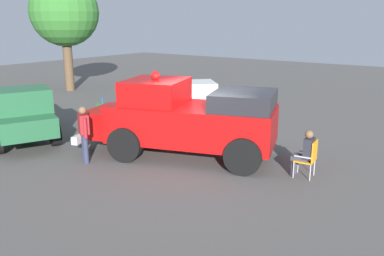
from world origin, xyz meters
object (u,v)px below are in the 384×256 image
Objects in this scene: vintage_fire_truck at (185,118)px; spectator_standing at (84,131)px; lawn_chair_by_car at (104,115)px; lawn_chair_near_truck at (309,156)px; parked_pickup at (18,111)px; spectator_seated at (305,152)px; classic_hot_rod at (185,98)px; lawn_chair_spare at (106,107)px; oak_tree_left at (64,13)px.

spectator_standing is (-2.17, 2.01, -0.23)m from vintage_fire_truck.
vintage_fire_truck reaches higher than lawn_chair_by_car.
lawn_chair_by_car is (0.66, 4.36, -0.61)m from vintage_fire_truck.
parked_pickup is at bearing 104.26° from lawn_chair_near_truck.
spectator_seated is (0.52, -3.59, -0.50)m from vintage_fire_truck.
classic_hot_rod reaches higher than lawn_chair_near_truck.
vintage_fire_truck is 5.69m from lawn_chair_spare.
spectator_standing is (-3.88, -3.38, 0.37)m from lawn_chair_spare.
lawn_chair_spare is at bearing 82.62° from lawn_chair_near_truck.
oak_tree_left reaches higher than lawn_chair_spare.
spectator_seated is at bearing -91.04° from lawn_chair_by_car.
classic_hot_rod is 10.26m from oak_tree_left.
vintage_fire_truck is 1.24× the size of parked_pickup.
lawn_chair_by_car is at bearing 39.67° from spectator_standing.
lawn_chair_by_car is at bearing 89.08° from lawn_chair_near_truck.
classic_hot_rod is at bearing 11.48° from spectator_standing.
oak_tree_left is (5.12, 16.44, 3.78)m from spectator_seated.
classic_hot_rod is at bearing -96.87° from oak_tree_left.
lawn_chair_near_truck is (-3.96, -7.08, -0.16)m from classic_hot_rod.
lawn_chair_spare is 9.06m from spectator_seated.
lawn_chair_spare is at bearing -7.33° from parked_pickup.
classic_hot_rod is at bearing -14.59° from lawn_chair_by_car.
parked_pickup reaches higher than classic_hot_rod.
lawn_chair_by_car is at bearing 81.40° from vintage_fire_truck.
oak_tree_left reaches higher than lawn_chair_by_car.
lawn_chair_spare is at bearing 41.04° from spectator_standing.
parked_pickup is 3.97× the size of spectator_seated.
spectator_seated is (-3.97, -6.95, -0.05)m from classic_hot_rod.
classic_hot_rod is at bearing 36.88° from vintage_fire_truck.
classic_hot_rod is at bearing 60.81° from lawn_chair_near_truck.
lawn_chair_by_car is 7.95m from spectator_seated.
oak_tree_left is at bearing 72.89° from lawn_chair_near_truck.
oak_tree_left reaches higher than lawn_chair_near_truck.
lawn_chair_near_truck is 1.00× the size of lawn_chair_by_car.
parked_pickup is 5.02× the size of lawn_chair_near_truck.
lawn_chair_spare is 5.16m from spectator_standing.
spectator_standing is (-2.69, 5.60, 0.27)m from spectator_seated.
spectator_seated is 17.63m from oak_tree_left.
lawn_chair_by_car is 1.00× the size of lawn_chair_spare.
classic_hot_rod is 4.32× the size of lawn_chair_near_truck.
lawn_chair_near_truck is at bearing -81.87° from vintage_fire_truck.
spectator_seated is 0.77× the size of spectator_standing.
spectator_standing is at bearing 115.25° from lawn_chair_near_truck.
spectator_seated is (-0.14, -7.95, 0.11)m from lawn_chair_by_car.
spectator_standing reaches higher than spectator_seated.
oak_tree_left is at bearing 66.35° from vintage_fire_truck.
lawn_chair_spare is at bearing -117.71° from oak_tree_left.
parked_pickup is at bearing -137.11° from oak_tree_left.
vintage_fire_truck is at bearing -113.65° from oak_tree_left.
spectator_seated is at bearing -75.64° from parked_pickup.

